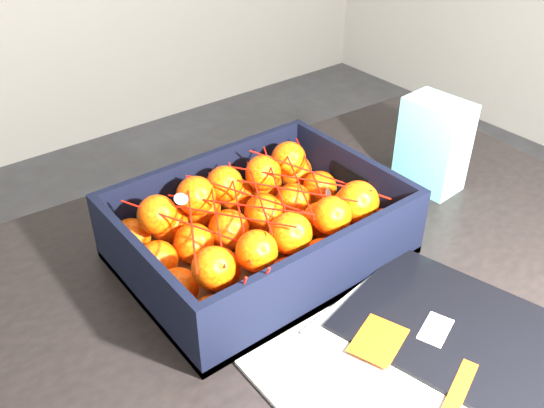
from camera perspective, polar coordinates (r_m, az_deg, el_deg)
ground at (r=1.70m, az=4.79°, el=-16.86°), size 3.50×3.50×0.00m
table at (r=0.93m, az=2.89°, el=-12.14°), size 1.25×0.87×0.75m
magazine_stack at (r=0.77m, az=14.79°, el=-14.12°), size 0.39×0.32×0.02m
produce_crate at (r=0.89m, az=-1.20°, el=-3.19°), size 0.40×0.30×0.11m
clementine_heap at (r=0.87m, az=-1.20°, el=-2.00°), size 0.38×0.28×0.11m
mesh_net at (r=0.84m, az=-1.40°, el=0.26°), size 0.33×0.27×0.09m
retail_carton at (r=1.07m, az=15.49°, el=5.63°), size 0.08×0.11×0.16m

